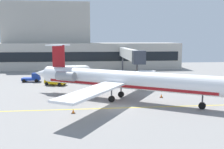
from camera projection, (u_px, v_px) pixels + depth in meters
name	position (u px, v px, depth m)	size (l,w,h in m)	color
ground	(116.00, 108.00, 33.54)	(120.00, 120.00, 0.11)	gray
terminal_building	(68.00, 45.00, 77.89)	(60.93, 13.43, 19.56)	#B7B2A8
jet_bridge_west	(130.00, 54.00, 60.39)	(2.40, 23.88, 6.57)	silver
regional_jet	(122.00, 80.00, 37.16)	(29.28, 25.20, 7.98)	white
baggage_tug	(33.00, 78.00, 53.27)	(3.72, 2.06, 1.86)	#19389E
pushback_tractor	(53.00, 80.00, 49.58)	(4.38, 3.39, 2.32)	#E5B20C
belt_loader	(123.00, 76.00, 54.36)	(4.44, 3.14, 2.13)	#E5B20C
fuel_tank	(72.00, 71.00, 58.29)	(8.39, 3.10, 2.90)	white
safety_cone_alpha	(73.00, 111.00, 30.94)	(0.47, 0.47, 0.55)	orange
safety_cone_bravo	(161.00, 96.00, 39.19)	(0.47, 0.47, 0.55)	orange
safety_cone_charlie	(183.00, 88.00, 45.12)	(0.47, 0.47, 0.55)	orange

